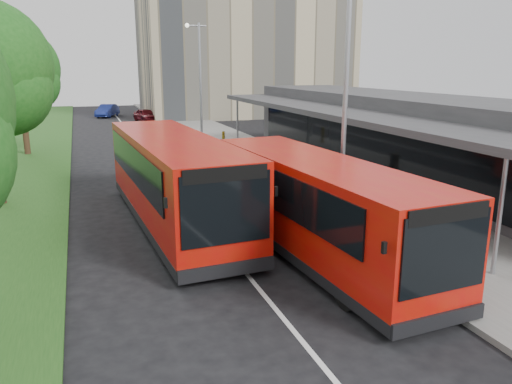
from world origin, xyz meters
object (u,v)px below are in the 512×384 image
bus_second (174,180)px  car_near (146,115)px  lamp_post_near (343,87)px  litter_bin (294,169)px  car_far (107,111)px  lamp_post_far (199,75)px  bollard (223,140)px  tree_far (19,74)px  bus_main (317,208)px

bus_second → car_near: (3.38, 33.88, -0.94)m
lamp_post_near → litter_bin: size_ratio=9.56×
lamp_post_near → car_far: size_ratio=1.97×
litter_bin → car_far: car_far is taller
lamp_post_far → bus_second: size_ratio=0.73×
lamp_post_far → car_far: bearing=102.8°
lamp_post_near → car_near: 36.45m
lamp_post_far → bollard: (0.76, -3.22, -4.02)m
litter_bin → lamp_post_far: bearing=96.7°
lamp_post_far → car_near: 16.77m
litter_bin → bollard: 9.64m
tree_far → bollard: (11.88, -2.27, -4.20)m
car_far → car_near: bearing=-38.7°
bus_second → car_near: bearing=80.9°
lamp_post_near → bus_main: 4.22m
bollard → bus_main: bearing=-97.7°
tree_far → lamp_post_near: 22.06m
bus_second → bollard: (5.85, 14.48, -0.87)m
lamp_post_near → bus_second: bearing=155.8°
bollard → tree_far: bearing=169.2°
lamp_post_near → car_far: (-5.03, 42.18, -4.05)m
tree_far → lamp_post_far: size_ratio=0.95×
lamp_post_near → bus_second: size_ratio=0.73×
lamp_post_near → bollard: bearing=87.4°
lamp_post_far → lamp_post_near: bearing=-90.0°
bus_second → car_near: 34.06m
lamp_post_near → car_near: size_ratio=2.17×
litter_bin → tree_far: bearing=136.8°
bus_main → car_near: bus_main is taller
lamp_post_far → bollard: size_ratio=7.31×
lamp_post_far → bollard: lamp_post_far is taller
bus_second → bollard: bus_second is taller
tree_far → bollard: tree_far is taller
lamp_post_near → car_far: lamp_post_near is taller
lamp_post_far → bus_second: 18.69m
lamp_post_near → bus_main: (-1.79, -1.97, -3.27)m
lamp_post_near → bollard: (0.76, 16.78, -4.02)m
bus_second → bollard: size_ratio=10.00×
bus_main → bollard: 18.93m
tree_far → car_near: size_ratio=2.05×
car_near → car_far: 6.86m
litter_bin → car_far: bearing=100.6°
tree_far → lamp_post_near: size_ratio=0.95×
lamp_post_far → litter_bin: bearing=-83.3°
bus_main → bus_second: size_ratio=0.92×
litter_bin → car_near: 29.19m
car_near → lamp_post_near: bearing=-102.0°
car_near → car_far: size_ratio=0.91×
lamp_post_far → litter_bin: lamp_post_far is taller
lamp_post_far → litter_bin: size_ratio=9.56×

